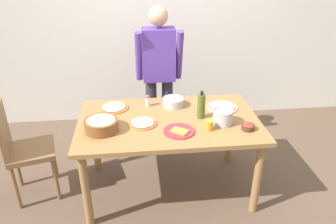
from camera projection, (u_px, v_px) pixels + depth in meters
The scene contains 16 objects.
ground at pixel (169, 187), 3.22m from camera, with size 8.00×8.00×0.00m, color brown.
wall_back at pixel (155, 21), 4.05m from camera, with size 5.60×0.10×2.60m, color silver.
dining_table at pixel (169, 128), 2.92m from camera, with size 1.60×0.96×0.76m.
person_cook at pixel (159, 72), 3.46m from camera, with size 0.49×0.25×1.62m.
chair_wooden_left at pixel (21, 146), 2.89m from camera, with size 0.49×0.49×0.95m.
pizza_raw_on_board at pixel (222, 107), 3.08m from camera, with size 0.28×0.28×0.02m.
pizza_cooked_on_tray at pixel (114, 107), 3.07m from camera, with size 0.27×0.27×0.02m.
pizza_second_cooked at pixel (143, 123), 2.80m from camera, with size 0.25×0.25×0.02m.
plate_with_slice at pixel (179, 131), 2.68m from camera, with size 0.26×0.26×0.02m.
popcorn_bowl at pixel (101, 124), 2.68m from camera, with size 0.28×0.28×0.11m.
mixing_bowl_steel at pixel (173, 102), 3.11m from camera, with size 0.20×0.20×0.08m.
small_sauce_bowl at pixel (248, 126), 2.71m from camera, with size 0.11×0.11×0.06m.
olive_oil_bottle at pixel (201, 106), 2.86m from camera, with size 0.07×0.07×0.26m.
steel_pot at pixel (223, 117), 2.78m from camera, with size 0.17×0.17×0.13m.
cup_orange at pixel (209, 125), 2.70m from camera, with size 0.07×0.07×0.09m, color orange.
salt_shaker at pixel (147, 101), 3.10m from camera, with size 0.04×0.04×0.11m.
Camera 1 is at (-0.28, -2.52, 2.12)m, focal length 34.66 mm.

